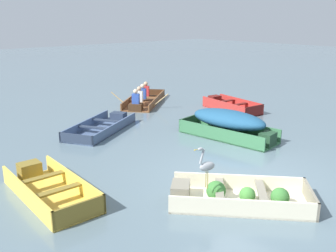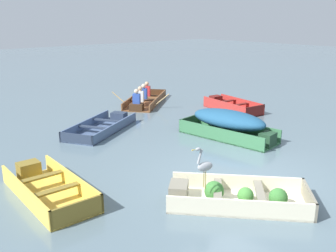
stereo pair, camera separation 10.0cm
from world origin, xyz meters
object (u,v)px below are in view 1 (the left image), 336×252
object	(u,v)px
rowboat_wooden_brown_with_crew	(143,100)
heron_on_dinghy	(207,165)
dinghy_cream_foreground	(236,196)
skiff_yellow_outer_moored	(48,188)
skiff_red_far_moored	(229,106)
skiff_green_near_moored	(229,122)
skiff_slate_blue_mid_moored	(103,127)

from	to	relation	value
rowboat_wooden_brown_with_crew	heron_on_dinghy	bearing A→B (deg)	-120.39
dinghy_cream_foreground	skiff_yellow_outer_moored	bearing A→B (deg)	132.82
skiff_red_far_moored	skiff_yellow_outer_moored	distance (m)	8.89
rowboat_wooden_brown_with_crew	skiff_green_near_moored	bearing A→B (deg)	-98.88
skiff_yellow_outer_moored	heron_on_dinghy	world-z (taller)	heron_on_dinghy
dinghy_cream_foreground	skiff_yellow_outer_moored	world-z (taller)	dinghy_cream_foreground
dinghy_cream_foreground	heron_on_dinghy	bearing A→B (deg)	157.11
dinghy_cream_foreground	heron_on_dinghy	size ratio (longest dim) A/B	3.34
skiff_red_far_moored	skiff_green_near_moored	bearing A→B (deg)	-141.01
skiff_red_far_moored	skiff_yellow_outer_moored	xyz separation A→B (m)	(-8.60, -2.25, -0.01)
skiff_green_near_moored	rowboat_wooden_brown_with_crew	bearing A→B (deg)	81.12
dinghy_cream_foreground	skiff_slate_blue_mid_moored	xyz separation A→B (m)	(0.73, 6.08, -0.05)
skiff_green_near_moored	skiff_red_far_moored	size ratio (longest dim) A/B	1.22
skiff_red_far_moored	heron_on_dinghy	distance (m)	8.20
skiff_green_near_moored	heron_on_dinghy	distance (m)	4.58
skiff_red_far_moored	heron_on_dinghy	world-z (taller)	heron_on_dinghy
skiff_green_near_moored	dinghy_cream_foreground	bearing A→B (deg)	-138.37
skiff_red_far_moored	rowboat_wooden_brown_with_crew	world-z (taller)	rowboat_wooden_brown_with_crew
skiff_green_near_moored	skiff_yellow_outer_moored	distance (m)	5.80
dinghy_cream_foreground	skiff_yellow_outer_moored	xyz separation A→B (m)	(-2.63, 2.84, -0.01)
skiff_yellow_outer_moored	heron_on_dinghy	size ratio (longest dim) A/B	3.20
skiff_yellow_outer_moored	rowboat_wooden_brown_with_crew	distance (m)	8.47
heron_on_dinghy	skiff_slate_blue_mid_moored	bearing A→B (deg)	76.96
skiff_slate_blue_mid_moored	skiff_red_far_moored	xyz separation A→B (m)	(5.24, -0.99, 0.05)
skiff_green_near_moored	heron_on_dinghy	world-z (taller)	heron_on_dinghy
dinghy_cream_foreground	skiff_red_far_moored	distance (m)	7.84
dinghy_cream_foreground	rowboat_wooden_brown_with_crew	size ratio (longest dim) A/B	0.85
dinghy_cream_foreground	rowboat_wooden_brown_with_crew	bearing A→B (deg)	63.82
rowboat_wooden_brown_with_crew	dinghy_cream_foreground	bearing A→B (deg)	-116.18
dinghy_cream_foreground	skiff_yellow_outer_moored	size ratio (longest dim) A/B	1.04
heron_on_dinghy	skiff_green_near_moored	bearing A→B (deg)	34.01
skiff_yellow_outer_moored	heron_on_dinghy	bearing A→B (deg)	-52.01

